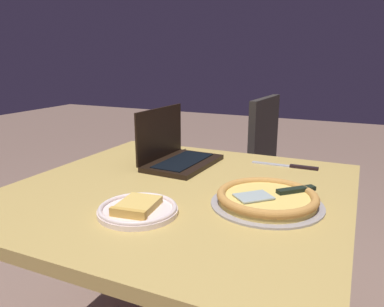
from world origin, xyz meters
name	(u,v)px	position (x,y,z in m)	size (l,w,h in m)	color
dining_table	(180,209)	(0.00, 0.00, 0.64)	(1.02, 1.04, 0.71)	tan
laptop	(175,153)	(0.23, 0.13, 0.76)	(0.32, 0.22, 0.22)	black
pizza_plate	(138,209)	(-0.23, 0.01, 0.73)	(0.21, 0.21, 0.04)	white
pizza_tray	(267,198)	(-0.03, -0.29, 0.73)	(0.31, 0.31, 0.04)	#9D9797
table_knife	(291,166)	(0.38, -0.28, 0.72)	(0.02, 0.25, 0.01)	#B9BAC7
chair_near	(243,167)	(0.92, 0.07, 0.52)	(0.44, 0.44, 0.91)	#2B2724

